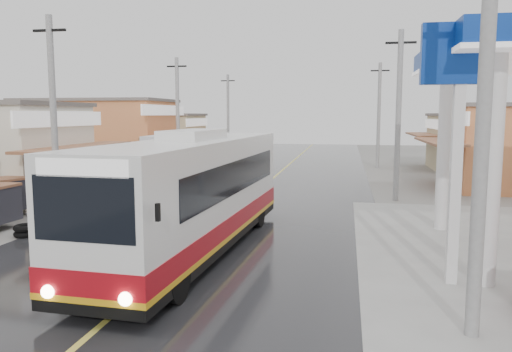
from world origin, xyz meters
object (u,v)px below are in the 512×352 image
(cyclist, at_px, (73,221))
(tricycle_far, at_px, (3,195))
(coach_bus, at_px, (195,194))
(tyre_stack, at_px, (26,230))
(second_bus, at_px, (189,157))

(cyclist, bearing_deg, tricycle_far, 146.36)
(coach_bus, xyz_separation_m, tyre_stack, (-6.21, 0.73, -1.55))
(coach_bus, bearing_deg, tricycle_far, 162.15)
(cyclist, distance_m, tyre_stack, 2.09)
(cyclist, xyz_separation_m, tricycle_far, (-4.93, 3.21, 0.19))
(coach_bus, xyz_separation_m, cyclist, (-4.22, 0.33, -1.05))
(tricycle_far, bearing_deg, coach_bus, -1.01)
(coach_bus, relative_size, cyclist, 5.49)
(cyclist, distance_m, tricycle_far, 5.88)
(second_bus, distance_m, cyclist, 13.59)
(cyclist, bearing_deg, coach_bus, -5.08)
(coach_bus, xyz_separation_m, tricycle_far, (-9.15, 3.55, -0.86))
(coach_bus, height_order, tricycle_far, coach_bus)
(cyclist, relative_size, tyre_stack, 2.67)
(cyclist, bearing_deg, tyre_stack, 168.24)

